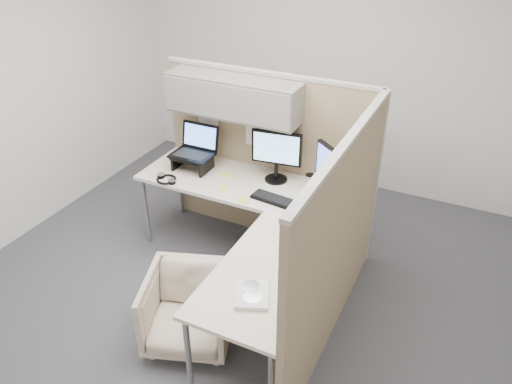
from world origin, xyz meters
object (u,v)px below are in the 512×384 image
at_px(monitor_left, 277,152).
at_px(keyboard, 276,200).
at_px(desk, 252,217).
at_px(office_chair, 189,306).

relative_size(monitor_left, keyboard, 1.10).
bearing_deg(desk, monitor_left, 94.48).
bearing_deg(desk, keyboard, 67.26).
bearing_deg(monitor_left, keyboard, -73.41).
relative_size(desk, monitor_left, 4.29).
distance_m(desk, keyboard, 0.27).
distance_m(office_chair, monitor_left, 1.49).
xyz_separation_m(office_chair, keyboard, (0.25, 1.00, 0.43)).
distance_m(desk, office_chair, 0.85).
height_order(office_chair, keyboard, keyboard).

